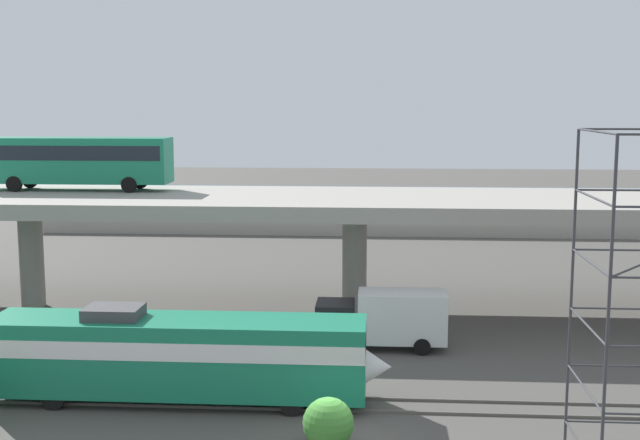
% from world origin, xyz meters
% --- Properties ---
extents(rail_strip_near, '(110.00, 0.12, 0.12)m').
position_xyz_m(rail_strip_near, '(0.00, 3.25, 0.06)').
color(rail_strip_near, '#59544C').
rests_on(rail_strip_near, ground_plane).
extents(rail_strip_far, '(110.00, 0.12, 0.12)m').
position_xyz_m(rail_strip_far, '(0.00, 4.75, 0.06)').
color(rail_strip_far, '#59544C').
rests_on(rail_strip_far, ground_plane).
extents(train_locomotive, '(17.27, 3.04, 4.18)m').
position_xyz_m(train_locomotive, '(-6.36, 4.00, 2.19)').
color(train_locomotive, '#197A56').
rests_on(train_locomotive, ground_plane).
extents(highway_overpass, '(96.00, 11.09, 7.20)m').
position_xyz_m(highway_overpass, '(0.00, 20.00, 6.50)').
color(highway_overpass, '#9E998E').
rests_on(highway_overpass, ground_plane).
extents(transit_bus_on_overpass, '(12.00, 2.68, 3.40)m').
position_xyz_m(transit_bus_on_overpass, '(-17.97, 22.10, 9.26)').
color(transit_bus_on_overpass, '#197A56').
rests_on(transit_bus_on_overpass, highway_overpass).
extents(service_truck_east, '(6.80, 2.46, 3.04)m').
position_xyz_m(service_truck_east, '(1.82, 12.43, 1.64)').
color(service_truck_east, black).
rests_on(service_truck_east, ground_plane).
extents(pier_parking_lot, '(65.05, 12.76, 1.75)m').
position_xyz_m(pier_parking_lot, '(0.00, 55.00, 0.87)').
color(pier_parking_lot, '#9E998E').
rests_on(pier_parking_lot, ground_plane).
extents(parked_car_0, '(4.67, 1.89, 1.50)m').
position_xyz_m(parked_car_0, '(-6.55, 56.37, 2.52)').
color(parked_car_0, '#0C4C26').
rests_on(parked_car_0, pier_parking_lot).
extents(parked_car_1, '(4.65, 1.99, 1.50)m').
position_xyz_m(parked_car_1, '(-13.41, 51.90, 2.52)').
color(parked_car_1, black).
rests_on(parked_car_1, pier_parking_lot).
extents(parked_car_2, '(4.03, 1.98, 1.50)m').
position_xyz_m(parked_car_2, '(14.77, 57.04, 2.52)').
color(parked_car_2, silver).
rests_on(parked_car_2, pier_parking_lot).
extents(parked_car_3, '(4.04, 1.92, 1.50)m').
position_xyz_m(parked_car_3, '(12.85, 53.91, 2.52)').
color(parked_car_3, '#B7B7BC').
rests_on(parked_car_3, pier_parking_lot).
extents(parked_car_4, '(4.34, 1.82, 1.50)m').
position_xyz_m(parked_car_4, '(21.42, 56.26, 2.52)').
color(parked_car_4, black).
rests_on(parked_car_4, pier_parking_lot).
extents(parked_car_5, '(4.40, 1.83, 1.50)m').
position_xyz_m(parked_car_5, '(-24.04, 56.17, 2.52)').
color(parked_car_5, black).
rests_on(parked_car_5, pier_parking_lot).
extents(harbor_water, '(140.00, 36.00, 0.01)m').
position_xyz_m(harbor_water, '(0.00, 78.00, 0.00)').
color(harbor_water, '#2D5170').
rests_on(harbor_water, ground_plane).
extents(shrub_right, '(1.94, 1.94, 1.94)m').
position_xyz_m(shrub_right, '(-0.42, -0.39, 0.97)').
color(shrub_right, '#3C8030').
rests_on(shrub_right, ground_plane).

